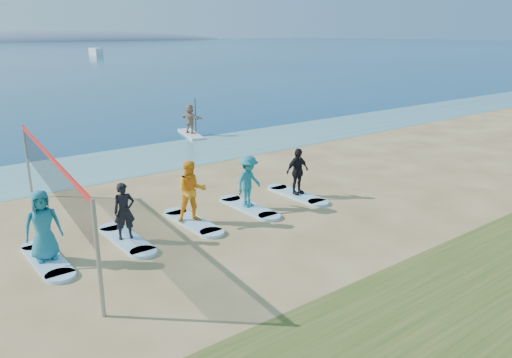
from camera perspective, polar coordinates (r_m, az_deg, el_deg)
ground at (r=14.22m, az=4.05°, el=-6.28°), size 600.00×600.00×0.00m
shallow_water at (r=22.72m, az=-13.89°, el=2.06°), size 600.00×600.00×0.00m
island_ridge at (r=326.68m, az=-20.03°, el=14.65°), size 220.00×56.00×18.00m
volleyball_net at (r=14.23m, az=-22.44°, el=0.61°), size 1.04×9.04×2.50m
paddleboard at (r=27.76m, az=-7.48°, el=5.10°), size 1.46×3.08×0.12m
paddleboarder at (r=27.61m, az=-7.55°, el=6.83°), size 0.89×1.53×1.57m
boat_offshore_b at (r=128.19m, az=-17.81°, el=13.35°), size 2.01×5.62×1.59m
surfboard_0 at (r=13.58m, az=-22.76°, el=-8.56°), size 0.70×2.20×0.09m
student_0 at (r=13.23m, az=-23.20°, el=-4.89°), size 0.91×0.63×1.77m
surfboard_1 at (r=14.16m, az=-14.58°, el=-6.70°), size 0.70×2.20×0.09m
student_1 at (r=13.87m, az=-14.82°, el=-3.56°), size 0.63×0.48×1.56m
surfboard_2 at (r=15.02m, az=-7.24°, el=-4.91°), size 0.70×2.20×0.09m
student_2 at (r=14.70m, az=-7.38°, el=-1.42°), size 1.08×0.96×1.83m
surfboard_3 at (r=16.11m, az=-0.83°, el=-3.27°), size 0.70×2.20×0.09m
student_3 at (r=15.83m, az=-0.84°, el=-0.28°), size 1.21×0.90×1.67m
surfboard_4 at (r=17.38m, az=4.69°, el=-1.82°), size 0.70×2.20×0.09m
student_4 at (r=17.13m, az=4.76°, el=0.88°), size 0.95×0.41×1.61m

